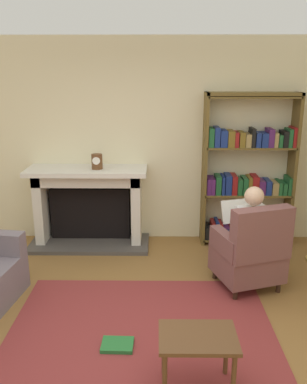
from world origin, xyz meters
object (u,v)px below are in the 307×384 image
at_px(fireplace, 89,203).
at_px(mantel_clock, 97,162).
at_px(seated_reader, 246,231).
at_px(side_table, 198,344).
at_px(armchair_reading, 251,252).
at_px(bookshelf, 248,175).

xyz_separation_m(fireplace, mantel_clock, (0.14, -0.10, 0.59)).
bearing_deg(fireplace, seated_reader, -30.68).
bearing_deg(seated_reader, mantel_clock, -48.17).
height_order(fireplace, side_table, fireplace).
bearing_deg(seated_reader, armchair_reading, 90.00).
height_order(bookshelf, armchair_reading, bookshelf).
bearing_deg(fireplace, armchair_reading, -32.65).
height_order(mantel_clock, armchair_reading, mantel_clock).
distance_m(fireplace, seated_reader, 2.18).
bearing_deg(bookshelf, mantel_clock, -176.06).
xyz_separation_m(mantel_clock, bookshelf, (1.97, 0.14, -0.20)).
bearing_deg(fireplace, side_table, -65.89).
bearing_deg(seated_reader, bookshelf, -119.66).
xyz_separation_m(mantel_clock, side_table, (1.07, -2.60, -0.77)).
relative_size(armchair_reading, seated_reader, 0.85).
bearing_deg(side_table, mantel_clock, 112.34).
relative_size(mantel_clock, bookshelf, 0.10).
distance_m(fireplace, side_table, 2.96).
bearing_deg(mantel_clock, armchair_reading, -32.35).
bearing_deg(mantel_clock, seated_reader, -30.21).
height_order(armchair_reading, seated_reader, seated_reader).
distance_m(mantel_clock, seated_reader, 2.08).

